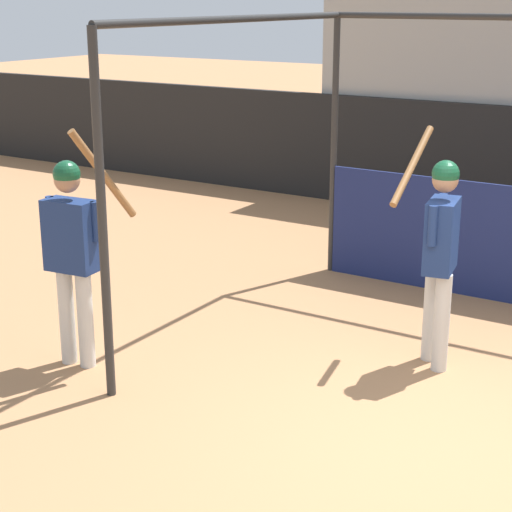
# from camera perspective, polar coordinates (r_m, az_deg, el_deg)

# --- Properties ---
(ground_plane) EXTENTS (60.00, 60.00, 0.00)m
(ground_plane) POSITION_cam_1_polar(r_m,az_deg,el_deg) (6.07, 12.66, -12.67)
(ground_plane) COLOR #A8754C
(batting_cage) EXTENTS (4.22, 3.78, 2.80)m
(batting_cage) POSITION_cam_1_polar(r_m,az_deg,el_deg) (8.06, 16.35, 3.48)
(batting_cage) COLOR #282828
(batting_cage) RESTS_ON ground
(player_batter) EXTENTS (0.54, 0.84, 1.91)m
(player_batter) POSITION_cam_1_polar(r_m,az_deg,el_deg) (7.03, 12.16, 0.75)
(player_batter) COLOR silver
(player_batter) RESTS_ON ground
(player_waiting) EXTENTS (0.73, 0.54, 2.02)m
(player_waiting) POSITION_cam_1_polar(r_m,az_deg,el_deg) (7.03, -12.14, 0.72)
(player_waiting) COLOR silver
(player_waiting) RESTS_ON ground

